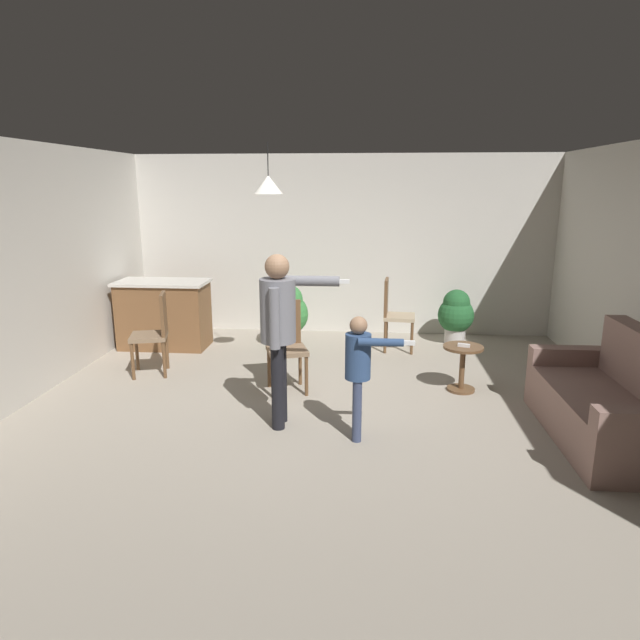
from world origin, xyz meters
name	(u,v)px	position (x,y,z in m)	size (l,w,h in m)	color
ground	(326,410)	(0.00, 0.00, 0.00)	(7.68, 7.68, 0.00)	#9E9384
wall_back	(342,245)	(0.00, 3.20, 1.35)	(6.40, 0.10, 2.70)	beige
wall_left	(13,276)	(-3.20, 0.00, 1.35)	(0.10, 6.40, 2.70)	beige
couch_floral	(610,406)	(2.58, -0.45, 0.33)	(0.87, 1.81, 1.00)	#8C6B60
kitchen_counter	(164,314)	(-2.45, 2.09, 0.48)	(1.26, 0.66, 0.95)	brown
side_table_by_couch	(462,363)	(1.47, 0.69, 0.33)	(0.44, 0.44, 0.52)	brown
person_adult	(280,322)	(-0.40, -0.38, 1.02)	(0.81, 0.48, 1.64)	black
person_child	(359,364)	(0.34, -0.61, 0.71)	(0.59, 0.33, 1.14)	#384260
dining_chair_by_counter	(394,312)	(0.77, 2.22, 0.55)	(0.45, 0.45, 1.00)	brown
dining_chair_near_wall	(286,342)	(-0.49, 0.57, 0.55)	(0.53, 0.53, 1.00)	brown
dining_chair_centre_back	(155,330)	(-2.14, 0.95, 0.55)	(0.52, 0.52, 1.00)	brown
potted_plant_corner	(456,314)	(1.68, 2.64, 0.44)	(0.52, 0.52, 0.79)	#B7B2AD
potted_plant_by_wall	(287,313)	(-0.72, 2.24, 0.50)	(0.59, 0.59, 0.90)	#4C4742
spare_remote_on_table	(464,345)	(1.47, 0.66, 0.54)	(0.04, 0.13, 0.04)	white
ceiling_light_pendant	(268,185)	(-0.71, 0.93, 2.25)	(0.32, 0.32, 0.55)	silver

